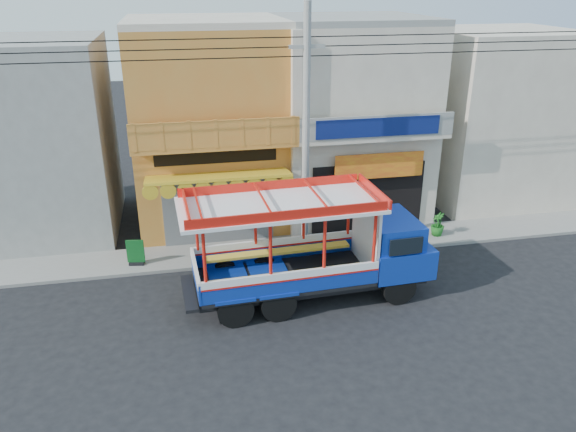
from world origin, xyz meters
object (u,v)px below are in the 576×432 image
object	(u,v)px
utility_pole	(310,124)
potted_plant_b	(385,226)
songthaew_truck	(327,246)
potted_plant_c	(438,224)
green_sign	(136,254)
potted_plant_a	(364,229)

from	to	relation	value
utility_pole	potted_plant_b	world-z (taller)	utility_pole
utility_pole	potted_plant_b	bearing A→B (deg)	13.49
songthaew_truck	potted_plant_c	world-z (taller)	songthaew_truck
green_sign	songthaew_truck	bearing A→B (deg)	-27.56
green_sign	utility_pole	bearing A→B (deg)	-3.29
utility_pole	songthaew_truck	size ratio (longest dim) A/B	3.50
utility_pole	potted_plant_c	size ratio (longest dim) A/B	28.95
songthaew_truck	potted_plant_b	size ratio (longest dim) A/B	9.00
utility_pole	songthaew_truck	distance (m)	4.34
utility_pole	potted_plant_a	bearing A→B (deg)	14.97
potted_plant_a	potted_plant_c	xyz separation A→B (m)	(3.03, -0.13, 0.01)
green_sign	potted_plant_b	distance (m)	9.59
potted_plant_b	songthaew_truck	bearing A→B (deg)	113.34
songthaew_truck	potted_plant_a	size ratio (longest dim) A/B	8.41
potted_plant_b	potted_plant_c	xyz separation A→B (m)	(2.12, -0.29, 0.04)
songthaew_truck	green_sign	size ratio (longest dim) A/B	8.38
green_sign	potted_plant_a	bearing A→B (deg)	1.85
potted_plant_c	utility_pole	bearing A→B (deg)	-76.22
songthaew_truck	green_sign	xyz separation A→B (m)	(-6.19, 3.23, -1.25)
utility_pole	potted_plant_b	xyz separation A→B (m)	(3.31, 0.79, -4.47)
songthaew_truck	utility_pole	bearing A→B (deg)	88.15
potted_plant_b	potted_plant_c	distance (m)	2.14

